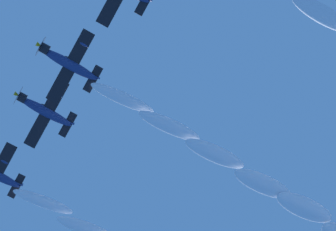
# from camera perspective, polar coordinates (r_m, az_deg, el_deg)

# --- Properties ---
(airplane_right_wingman) EXTENTS (7.46, 7.10, 4.31)m
(airplane_right_wingman) POSITION_cam_1_polar(r_m,az_deg,el_deg) (82.70, -7.77, 4.03)
(airplane_right_wingman) COLOR navy
(airplane_outer_left) EXTENTS (7.46, 7.15, 4.14)m
(airplane_outer_left) POSITION_cam_1_polar(r_m,az_deg,el_deg) (88.82, -9.57, 0.38)
(airplane_outer_left) COLOR navy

